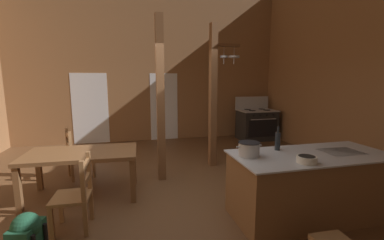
% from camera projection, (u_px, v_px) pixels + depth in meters
% --- Properties ---
extents(ground_plane, '(8.64, 8.85, 0.10)m').
position_uv_depth(ground_plane, '(171.00, 200.00, 4.11)').
color(ground_plane, brown).
extents(wall_back, '(8.64, 0.14, 4.66)m').
position_uv_depth(wall_back, '(150.00, 64.00, 7.67)').
color(wall_back, '#93663F').
rests_on(wall_back, ground_plane).
extents(glazed_door_back_left, '(1.00, 0.01, 2.05)m').
position_uv_depth(glazed_door_back_left, '(90.00, 109.00, 7.41)').
color(glazed_door_back_left, white).
rests_on(glazed_door_back_left, ground_plane).
extents(glazed_panel_back_right, '(0.84, 0.01, 2.05)m').
position_uv_depth(glazed_panel_back_right, '(164.00, 107.00, 7.90)').
color(glazed_panel_back_right, white).
rests_on(glazed_panel_back_right, ground_plane).
extents(kitchen_island, '(2.17, 0.99, 0.89)m').
position_uv_depth(kitchen_island, '(309.00, 185.00, 3.50)').
color(kitchen_island, brown).
rests_on(kitchen_island, ground_plane).
extents(stove_range, '(1.16, 0.84, 1.32)m').
position_uv_depth(stove_range, '(256.00, 124.00, 7.98)').
color(stove_range, '#242424').
rests_on(stove_range, ground_plane).
extents(support_post_with_pot_rack, '(0.68, 0.26, 3.01)m').
position_uv_depth(support_post_with_pot_rack, '(214.00, 92.00, 5.40)').
color(support_post_with_pot_rack, brown).
rests_on(support_post_with_pot_rack, ground_plane).
extents(support_post_center, '(0.14, 0.14, 3.01)m').
position_uv_depth(support_post_center, '(160.00, 100.00, 4.63)').
color(support_post_center, brown).
rests_on(support_post_center, ground_plane).
extents(dining_table, '(1.72, 0.94, 0.74)m').
position_uv_depth(dining_table, '(82.00, 157.00, 4.07)').
color(dining_table, brown).
rests_on(dining_table, ground_plane).
extents(ladderback_chair_near_window, '(0.57, 0.57, 0.95)m').
position_uv_depth(ladderback_chair_near_window, '(78.00, 154.00, 4.89)').
color(ladderback_chair_near_window, '#9E7044').
rests_on(ladderback_chair_near_window, ground_plane).
extents(ladderback_chair_by_post, '(0.45, 0.45, 0.95)m').
position_uv_depth(ladderback_chair_by_post, '(76.00, 195.00, 3.19)').
color(ladderback_chair_by_post, '#9E7044').
rests_on(ladderback_chair_by_post, ground_plane).
extents(backpack, '(0.35, 0.36, 0.60)m').
position_uv_depth(backpack, '(27.00, 240.00, 2.52)').
color(backpack, '#1E5138').
rests_on(backpack, ground_plane).
extents(stockpot_on_counter, '(0.35, 0.28, 0.19)m').
position_uv_depth(stockpot_on_counter, '(249.00, 149.00, 3.32)').
color(stockpot_on_counter, '#B7BABF').
rests_on(stockpot_on_counter, kitchen_island).
extents(mixing_bowl_on_counter, '(0.23, 0.23, 0.08)m').
position_uv_depth(mixing_bowl_on_counter, '(307.00, 159.00, 3.06)').
color(mixing_bowl_on_counter, silver).
rests_on(mixing_bowl_on_counter, kitchen_island).
extents(bottle_tall_on_counter, '(0.08, 0.08, 0.34)m').
position_uv_depth(bottle_tall_on_counter, '(278.00, 141.00, 3.59)').
color(bottle_tall_on_counter, '#1E2328').
rests_on(bottle_tall_on_counter, kitchen_island).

